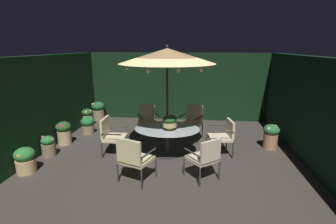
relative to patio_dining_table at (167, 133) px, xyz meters
name	(u,v)px	position (x,y,z in m)	size (l,w,h in m)	color
ground_plane	(167,160)	(0.03, -0.26, -0.64)	(7.22, 7.79, 0.02)	#3B3630
hedge_backdrop_rear	(178,86)	(0.03, 3.49, 0.64)	(7.22, 0.30, 2.53)	black
hedge_backdrop_left	(32,107)	(-3.43, -0.26, 0.64)	(0.30, 7.79, 2.53)	black
hedge_backdrop_right	(321,115)	(3.49, -0.26, 0.64)	(0.30, 7.79, 2.53)	black
patio_dining_table	(167,133)	(0.00, 0.00, 0.00)	(1.66, 1.32, 0.75)	#322B31
patio_umbrella	(167,56)	(0.00, 0.00, 1.91)	(2.30, 2.30, 2.79)	#2B3030
centerpiece_planter	(170,121)	(0.07, -0.13, 0.35)	(0.35, 0.35, 0.42)	tan
patio_chair_north	(224,134)	(1.44, 0.24, -0.08)	(0.67, 0.68, 0.92)	#2C2D2C
patio_chair_northeast	(192,120)	(0.62, 1.34, -0.04)	(0.76, 0.76, 1.03)	#2E2A2D
patio_chair_east	(148,119)	(-0.74, 1.27, -0.04)	(0.77, 0.77, 1.01)	#2A2A30
patio_chair_southeast	(111,134)	(-1.47, -0.03, -0.08)	(0.58, 0.67, 0.97)	#322D2E
patio_chair_south	(134,157)	(-0.54, -1.37, -0.06)	(0.79, 0.78, 0.99)	#302B32
patio_chair_southwest	(205,156)	(0.92, -1.14, -0.08)	(0.78, 0.78, 0.94)	#2D3133
potted_plant_front_corner	(64,132)	(-3.05, 0.45, -0.26)	(0.42, 0.42, 0.67)	tan
potted_plant_back_left	(88,116)	(-3.12, 2.24, -0.29)	(0.39, 0.39, 0.61)	beige
potted_plant_right_near	(148,113)	(-1.05, 2.93, -0.29)	(0.54, 0.54, 0.66)	beige
potted_plant_back_right	(48,146)	(-3.05, -0.35, -0.35)	(0.35, 0.34, 0.54)	#7F684E
potted_plant_left_far	(25,160)	(-3.06, -1.23, -0.32)	(0.44, 0.44, 0.59)	tan
potted_plant_back_center	(98,110)	(-3.03, 3.02, -0.25)	(0.50, 0.50, 0.70)	#887056
potted_plant_left_near	(88,125)	(-2.75, 1.38, -0.33)	(0.43, 0.43, 0.56)	#886C50
potted_plant_right_far	(271,136)	(2.80, 0.78, -0.26)	(0.43, 0.43, 0.68)	#A26D4F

